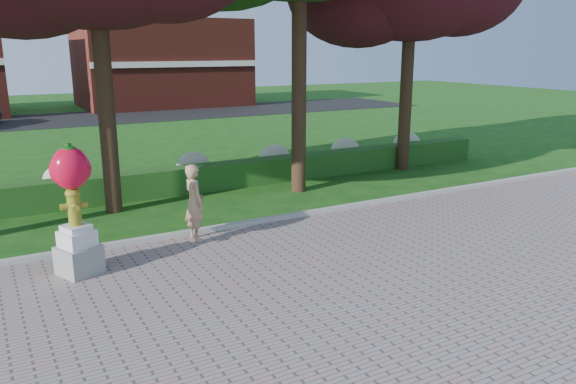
# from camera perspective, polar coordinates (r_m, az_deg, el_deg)

# --- Properties ---
(ground) EXTENTS (100.00, 100.00, 0.00)m
(ground) POSITION_cam_1_polar(r_m,az_deg,el_deg) (11.21, -0.23, -8.10)
(ground) COLOR #164711
(ground) RESTS_ON ground
(walkway) EXTENTS (40.00, 14.00, 0.04)m
(walkway) POSITION_cam_1_polar(r_m,az_deg,el_deg) (8.31, 13.90, -17.00)
(walkway) COLOR gray
(walkway) RESTS_ON ground
(curb) EXTENTS (40.00, 0.18, 0.15)m
(curb) POSITION_cam_1_polar(r_m,az_deg,el_deg) (13.73, -6.32, -3.58)
(curb) COLOR #ADADA5
(curb) RESTS_ON ground
(lawn_hedge) EXTENTS (24.00, 0.70, 0.80)m
(lawn_hedge) POSITION_cam_1_polar(r_m,az_deg,el_deg) (17.27, -11.56, 1.08)
(lawn_hedge) COLOR #144918
(lawn_hedge) RESTS_ON ground
(hydrangea_row) EXTENTS (20.10, 1.10, 0.99)m
(hydrangea_row) POSITION_cam_1_polar(r_m,az_deg,el_deg) (18.34, -10.86, 2.37)
(hydrangea_row) COLOR tan
(hydrangea_row) RESTS_ON ground
(street) EXTENTS (50.00, 8.00, 0.02)m
(street) POSITION_cam_1_polar(r_m,az_deg,el_deg) (37.64, -21.53, 6.88)
(street) COLOR black
(street) RESTS_ON ground
(building_right) EXTENTS (12.00, 8.00, 6.40)m
(building_right) POSITION_cam_1_polar(r_m,az_deg,el_deg) (45.00, -12.72, 12.67)
(building_right) COLOR maroon
(building_right) RESTS_ON ground
(hydrant_sculpture) EXTENTS (0.91, 0.91, 2.56)m
(hydrant_sculpture) POSITION_cam_1_polar(r_m,az_deg,el_deg) (11.35, -20.91, -1.36)
(hydrant_sculpture) COLOR gray
(hydrant_sculpture) RESTS_ON walkway
(woman) EXTENTS (0.47, 0.67, 1.76)m
(woman) POSITION_cam_1_polar(r_m,az_deg,el_deg) (12.81, -9.49, -1.05)
(woman) COLOR tan
(woman) RESTS_ON walkway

